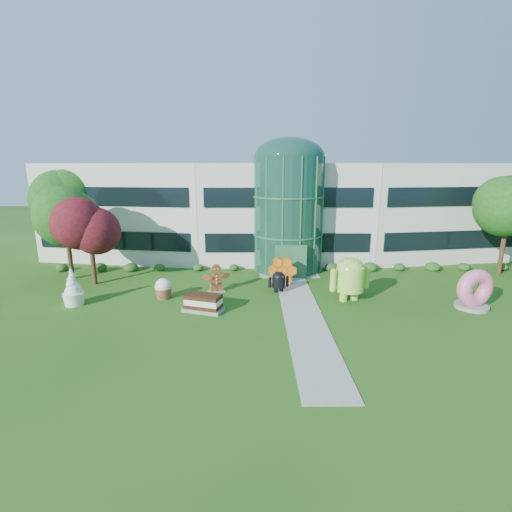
{
  "coord_description": "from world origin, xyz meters",
  "views": [
    {
      "loc": [
        -3.06,
        -20.42,
        8.86
      ],
      "look_at": [
        -2.86,
        6.0,
        2.6
      ],
      "focal_mm": 26.0,
      "sensor_mm": 36.0,
      "label": 1
    }
  ],
  "objects_px": {
    "donut": "(474,288)",
    "android_green": "(350,276)",
    "android_black": "(279,280)",
    "gingerbread": "(216,278)"
  },
  "relations": [
    {
      "from": "donut",
      "to": "android_green",
      "type": "bearing_deg",
      "value": 154.36
    },
    {
      "from": "donut",
      "to": "android_black",
      "type": "bearing_deg",
      "value": 150.84
    },
    {
      "from": "android_black",
      "to": "donut",
      "type": "relative_size",
      "value": 0.68
    },
    {
      "from": "android_black",
      "to": "gingerbread",
      "type": "height_order",
      "value": "gingerbread"
    },
    {
      "from": "android_green",
      "to": "android_black",
      "type": "distance_m",
      "value": 5.13
    },
    {
      "from": "android_green",
      "to": "gingerbread",
      "type": "height_order",
      "value": "android_green"
    },
    {
      "from": "android_black",
      "to": "android_green",
      "type": "bearing_deg",
      "value": -31.26
    },
    {
      "from": "android_green",
      "to": "gingerbread",
      "type": "relative_size",
      "value": 1.54
    },
    {
      "from": "android_green",
      "to": "gingerbread",
      "type": "xyz_separation_m",
      "value": [
        -9.31,
        1.8,
        -0.7
      ]
    },
    {
      "from": "android_black",
      "to": "gingerbread",
      "type": "relative_size",
      "value": 0.78
    }
  ]
}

